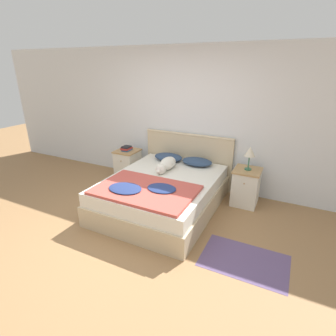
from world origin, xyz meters
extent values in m
plane|color=#997047|center=(0.00, 0.00, 0.00)|extent=(16.00, 16.00, 0.00)
cube|color=silver|center=(0.00, 2.13, 1.27)|extent=(9.00, 0.06, 2.55)
cube|color=#C6B28E|center=(0.14, 1.00, 0.16)|extent=(1.65, 2.07, 0.32)
cube|color=silver|center=(0.14, 1.00, 0.43)|extent=(1.59, 2.01, 0.21)
cube|color=#C6B28E|center=(0.14, 2.06, 0.50)|extent=(1.73, 0.04, 1.00)
cylinder|color=#C6B28E|center=(0.14, 2.06, 1.00)|extent=(1.73, 0.06, 0.06)
cube|color=silver|center=(-1.05, 1.75, 0.30)|extent=(0.40, 0.44, 0.59)
cube|color=tan|center=(-1.05, 1.75, 0.60)|extent=(0.43, 0.46, 0.03)
sphere|color=tan|center=(-1.05, 1.53, 0.46)|extent=(0.02, 0.02, 0.02)
cube|color=silver|center=(1.32, 1.75, 0.30)|extent=(0.40, 0.44, 0.59)
cube|color=tan|center=(1.32, 1.75, 0.60)|extent=(0.43, 0.46, 0.03)
sphere|color=tan|center=(1.32, 1.53, 0.46)|extent=(0.02, 0.02, 0.02)
ellipsoid|color=navy|center=(-0.15, 1.80, 0.60)|extent=(0.55, 0.36, 0.13)
ellipsoid|color=navy|center=(0.42, 1.80, 0.60)|extent=(0.55, 0.36, 0.13)
cube|color=#BC4C42|center=(0.14, 0.48, 0.55)|extent=(1.41, 0.93, 0.04)
ellipsoid|color=navy|center=(-0.11, 0.34, 0.59)|extent=(0.49, 0.37, 0.04)
ellipsoid|color=navy|center=(0.35, 0.58, 0.59)|extent=(0.42, 0.33, 0.03)
ellipsoid|color=silver|center=(0.03, 1.40, 0.63)|extent=(0.23, 0.43, 0.20)
sphere|color=silver|center=(0.03, 1.15, 0.62)|extent=(0.17, 0.17, 0.17)
ellipsoid|color=silver|center=(0.03, 1.07, 0.60)|extent=(0.08, 0.10, 0.07)
cone|color=silver|center=(-0.01, 1.16, 0.68)|extent=(0.06, 0.06, 0.06)
cone|color=silver|center=(0.08, 1.16, 0.68)|extent=(0.06, 0.06, 0.06)
ellipsoid|color=silver|center=(0.07, 1.59, 0.58)|extent=(0.13, 0.20, 0.07)
cube|color=#285689|center=(-1.04, 1.74, 0.63)|extent=(0.15, 0.21, 0.03)
cube|color=#AD2D28|center=(-1.05, 1.73, 0.66)|extent=(0.16, 0.21, 0.03)
cube|color=#232328|center=(-1.05, 1.73, 0.69)|extent=(0.15, 0.18, 0.03)
cylinder|color=#336B4C|center=(1.32, 1.75, 0.63)|extent=(0.11, 0.11, 0.02)
cylinder|color=#336B4C|center=(1.32, 1.75, 0.74)|extent=(0.02, 0.02, 0.21)
cone|color=beige|center=(1.32, 1.75, 0.93)|extent=(0.17, 0.17, 0.15)
cube|color=#604C75|center=(1.61, 0.31, 0.00)|extent=(1.02, 0.68, 0.00)
camera|label=1|loc=(1.91, -2.37, 2.20)|focal=28.00mm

